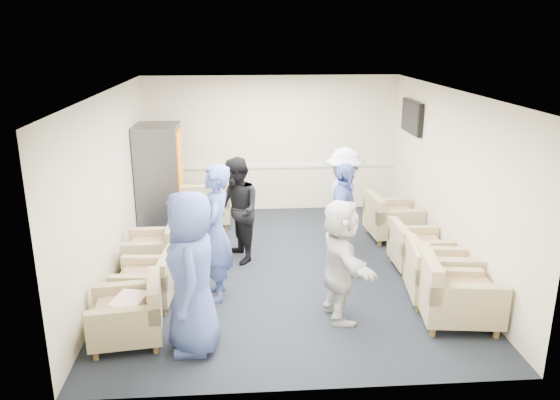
{
  "coord_description": "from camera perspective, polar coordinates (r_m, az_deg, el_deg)",
  "views": [
    {
      "loc": [
        -0.62,
        -7.71,
        3.48
      ],
      "look_at": [
        -0.03,
        0.2,
        1.05
      ],
      "focal_mm": 35.0,
      "sensor_mm": 36.0,
      "label": 1
    }
  ],
  "objects": [
    {
      "name": "person_back_left",
      "position": [
        8.5,
        -4.5,
        -1.12
      ],
      "size": [
        0.88,
        0.98,
        1.67
      ],
      "primitive_type": "imported",
      "rotation": [
        0.0,
        0.0,
        -1.21
      ],
      "color": "black",
      "rests_on": "floor"
    },
    {
      "name": "person_mid_right",
      "position": [
        8.08,
        6.61,
        -2.04
      ],
      "size": [
        0.74,
        1.08,
        1.7
      ],
      "primitive_type": "imported",
      "rotation": [
        0.0,
        0.0,
        1.21
      ],
      "color": "#465AA8",
      "rests_on": "floor"
    },
    {
      "name": "chair_rail",
      "position": [
        11.01,
        -0.9,
        3.52
      ],
      "size": [
        4.98,
        0.04,
        0.06
      ],
      "primitive_type": "cube",
      "color": "silver",
      "rests_on": "back_wall"
    },
    {
      "name": "floor",
      "position": [
        8.48,
        0.33,
        -7.16
      ],
      "size": [
        6.0,
        6.0,
        0.0
      ],
      "primitive_type": "plane",
      "color": "black",
      "rests_on": "ground"
    },
    {
      "name": "left_wall",
      "position": [
        8.21,
        -17.32,
        1.24
      ],
      "size": [
        0.02,
        6.0,
        2.7
      ],
      "primitive_type": "cube",
      "color": "beige",
      "rests_on": "floor"
    },
    {
      "name": "vending_machine",
      "position": [
        10.19,
        -12.43,
        2.35
      ],
      "size": [
        0.78,
        0.91,
        1.92
      ],
      "color": "#52525B",
      "rests_on": "floor"
    },
    {
      "name": "person_front_right",
      "position": [
        6.83,
        6.32,
        -6.28
      ],
      "size": [
        0.64,
        1.51,
        1.57
      ],
      "primitive_type": "imported",
      "rotation": [
        0.0,
        0.0,
        1.69
      ],
      "color": "silver",
      "rests_on": "floor"
    },
    {
      "name": "backpack",
      "position": [
        7.71,
        -10.26,
        -8.08
      ],
      "size": [
        0.33,
        0.29,
        0.47
      ],
      "rotation": [
        0.0,
        0.0,
        0.4
      ],
      "color": "black",
      "rests_on": "floor"
    },
    {
      "name": "armchair_right_midfar",
      "position": [
        8.6,
        13.99,
        -5.1
      ],
      "size": [
        0.79,
        0.79,
        0.62
      ],
      "rotation": [
        0.0,
        0.0,
        1.59
      ],
      "color": "tan",
      "rests_on": "floor"
    },
    {
      "name": "armchair_left_near",
      "position": [
        6.73,
        -15.29,
        -11.6
      ],
      "size": [
        0.9,
        0.9,
        0.64
      ],
      "rotation": [
        0.0,
        0.0,
        -1.44
      ],
      "color": "tan",
      "rests_on": "floor"
    },
    {
      "name": "armchair_corner",
      "position": [
        10.31,
        -7.81,
        -0.69
      ],
      "size": [
        0.92,
        0.92,
        0.73
      ],
      "rotation": [
        0.0,
        0.0,
        3.15
      ],
      "color": "tan",
      "rests_on": "floor"
    },
    {
      "name": "pillow",
      "position": [
        6.65,
        -15.47,
        -10.35
      ],
      "size": [
        0.43,
        0.51,
        0.13
      ],
      "primitive_type": "cube",
      "rotation": [
        0.0,
        0.0,
        -1.81
      ],
      "color": "white",
      "rests_on": "armchair_left_near"
    },
    {
      "name": "ceiling",
      "position": [
        7.77,
        0.37,
        11.3
      ],
      "size": [
        6.0,
        6.0,
        0.0
      ],
      "primitive_type": "plane",
      "rotation": [
        3.14,
        0.0,
        0.0
      ],
      "color": "silver",
      "rests_on": "back_wall"
    },
    {
      "name": "right_wall",
      "position": [
        8.58,
        17.23,
        1.92
      ],
      "size": [
        0.02,
        6.0,
        2.7
      ],
      "primitive_type": "cube",
      "color": "beige",
      "rests_on": "floor"
    },
    {
      "name": "person_front_left",
      "position": [
        6.16,
        -9.23,
        -7.53
      ],
      "size": [
        0.67,
        0.96,
        1.88
      ],
      "primitive_type": "imported",
      "rotation": [
        0.0,
        0.0,
        -1.5
      ],
      "color": "#465AA8",
      "rests_on": "floor"
    },
    {
      "name": "tv",
      "position": [
        10.09,
        13.59,
        8.43
      ],
      "size": [
        0.1,
        1.0,
        0.58
      ],
      "color": "black",
      "rests_on": "right_wall"
    },
    {
      "name": "back_wall",
      "position": [
        10.94,
        -0.91,
        5.84
      ],
      "size": [
        5.0,
        0.02,
        2.7
      ],
      "primitive_type": "cube",
      "color": "beige",
      "rests_on": "floor"
    },
    {
      "name": "armchair_left_mid",
      "position": [
        7.54,
        -13.58,
        -8.42
      ],
      "size": [
        0.8,
        0.8,
        0.6
      ],
      "rotation": [
        0.0,
        0.0,
        -1.64
      ],
      "color": "tan",
      "rests_on": "floor"
    },
    {
      "name": "person_back_right",
      "position": [
        8.97,
        6.74,
        -0.02
      ],
      "size": [
        0.64,
        1.12,
        1.73
      ],
      "primitive_type": "imported",
      "rotation": [
        0.0,
        0.0,
        1.57
      ],
      "color": "white",
      "rests_on": "floor"
    },
    {
      "name": "front_wall",
      "position": [
        5.21,
        3.01,
        -7.14
      ],
      "size": [
        5.0,
        0.02,
        2.7
      ],
      "primitive_type": "cube",
      "color": "beige",
      "rests_on": "floor"
    },
    {
      "name": "person_mid_left",
      "position": [
        7.3,
        -6.75,
        -3.48
      ],
      "size": [
        0.47,
        0.69,
        1.87
      ],
      "primitive_type": "imported",
      "rotation": [
        0.0,
        0.0,
        -1.6
      ],
      "color": "#465AA8",
      "rests_on": "floor"
    },
    {
      "name": "armchair_left_far",
      "position": [
        8.54,
        -12.88,
        -5.2
      ],
      "size": [
        0.77,
        0.77,
        0.61
      ],
      "rotation": [
        0.0,
        0.0,
        -1.56
      ],
      "color": "tan",
      "rests_on": "floor"
    },
    {
      "name": "armchair_right_near",
      "position": [
        7.21,
        17.65,
        -9.37
      ],
      "size": [
        1.03,
        1.03,
        0.74
      ],
      "rotation": [
        0.0,
        0.0,
        1.45
      ],
      "color": "tan",
      "rests_on": "floor"
    },
    {
      "name": "armchair_right_far",
      "position": [
        9.76,
        11.41,
        -2.05
      ],
      "size": [
        0.9,
        0.9,
        0.68
      ],
      "rotation": [
        0.0,
        0.0,
        1.64
      ],
      "color": "tan",
      "rests_on": "floor"
    },
    {
      "name": "armchair_right_midnear",
      "position": [
        7.7,
        16.02,
        -7.74
      ],
      "size": [
        0.95,
        0.95,
        0.68
      ],
      "rotation": [
        0.0,
        0.0,
        1.44
      ],
      "color": "tan",
      "rests_on": "floor"
    }
  ]
}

